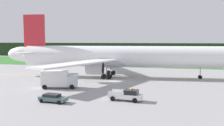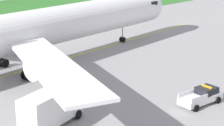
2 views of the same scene
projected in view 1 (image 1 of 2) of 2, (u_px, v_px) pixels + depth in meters
name	position (u px, v px, depth m)	size (l,w,h in m)	color
ground	(114.00, 81.00, 56.40)	(320.00, 320.00, 0.00)	gray
grass_verge	(138.00, 62.00, 103.43)	(320.00, 38.96, 0.04)	#30712A
distant_tree_line	(144.00, 50.00, 131.80)	(288.00, 5.69, 7.69)	#1F341B
taxiway_centerline_main	(122.00, 77.00, 62.63)	(80.57, 0.30, 0.01)	yellow
airliner	(120.00, 57.00, 62.22)	(60.33, 47.67, 16.14)	white
ops_pickup_truck	(127.00, 95.00, 38.46)	(5.43, 2.68, 1.94)	white
catering_truck	(58.00, 79.00, 48.34)	(7.32, 4.11, 3.69)	silver
staff_car	(53.00, 98.00, 37.49)	(4.53, 2.35, 1.30)	#4A6566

